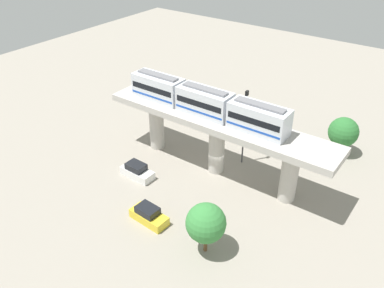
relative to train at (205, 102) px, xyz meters
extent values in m
plane|color=gray|center=(0.00, -1.82, -8.83)|extent=(120.00, 120.00, 0.00)
cylinder|color=#B7B2AA|center=(0.00, -11.20, -5.58)|extent=(1.90, 1.90, 6.50)
cylinder|color=#B7B2AA|center=(0.00, -1.82, -5.58)|extent=(1.90, 1.90, 6.50)
cylinder|color=#B7B2AA|center=(0.00, 7.55, -5.58)|extent=(1.90, 1.90, 6.50)
cube|color=#B7B2AA|center=(0.00, -1.82, -1.93)|extent=(5.20, 28.85, 0.80)
cube|color=silver|center=(0.00, -6.95, -0.03)|extent=(2.60, 6.60, 3.00)
cube|color=black|center=(0.00, -6.95, 0.22)|extent=(2.64, 6.07, 0.70)
cube|color=#1947B2|center=(0.00, -6.95, -0.78)|extent=(2.64, 6.34, 0.24)
cube|color=slate|center=(0.00, -6.95, 1.59)|extent=(1.10, 5.61, 0.24)
cube|color=silver|center=(0.00, 0.00, -0.03)|extent=(2.60, 6.60, 3.00)
cube|color=black|center=(0.00, 0.00, 0.22)|extent=(2.64, 6.07, 0.70)
cube|color=#1947B2|center=(0.00, 0.00, -0.78)|extent=(2.64, 6.34, 0.24)
cube|color=slate|center=(0.00, 0.00, 1.59)|extent=(1.10, 5.61, 0.24)
cube|color=silver|center=(0.00, 6.95, -0.03)|extent=(2.60, 6.60, 3.00)
cube|color=black|center=(0.00, 6.95, 0.22)|extent=(2.64, 6.07, 0.70)
cube|color=#1947B2|center=(0.00, 6.95, -0.78)|extent=(2.64, 6.34, 0.24)
cube|color=slate|center=(0.00, 6.95, 1.59)|extent=(1.10, 5.61, 0.24)
cube|color=yellow|center=(-11.77, -1.20, -8.33)|extent=(2.06, 4.30, 1.00)
cube|color=black|center=(-11.77, -1.05, -7.45)|extent=(1.78, 2.40, 0.76)
cube|color=white|center=(-6.65, 5.10, -8.33)|extent=(1.93, 4.26, 1.00)
cube|color=black|center=(-6.65, 5.25, -7.45)|extent=(1.71, 2.35, 0.76)
cylinder|color=brown|center=(12.79, -12.85, -7.76)|extent=(0.36, 0.36, 2.14)
sphere|color=#2D7233|center=(12.79, -12.85, -5.63)|extent=(3.84, 3.84, 3.84)
cylinder|color=brown|center=(-11.73, -8.28, -7.60)|extent=(0.36, 0.36, 2.46)
sphere|color=#38843D|center=(-11.73, -8.28, -5.33)|extent=(3.80, 3.80, 3.80)
cylinder|color=#4C4C51|center=(3.40, -3.54, -4.18)|extent=(0.20, 0.20, 9.30)
cube|color=black|center=(3.40, -3.54, 0.77)|extent=(0.44, 0.28, 0.60)
camera|label=1|loc=(-35.00, -23.59, 20.40)|focal=38.06mm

